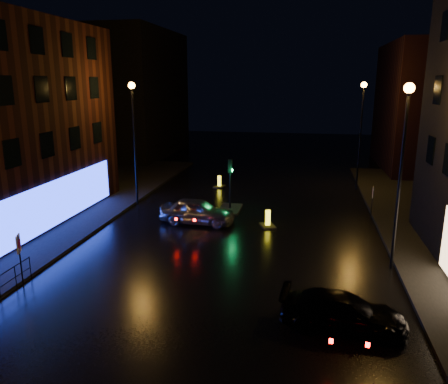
# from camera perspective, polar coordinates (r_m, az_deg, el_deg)

# --- Properties ---
(ground) EXTENTS (120.00, 120.00, 0.00)m
(ground) POSITION_cam_1_polar(r_m,az_deg,el_deg) (16.62, -3.74, -16.24)
(ground) COLOR black
(ground) RESTS_ON ground
(pavement_left) EXTENTS (12.00, 44.00, 0.15)m
(pavement_left) POSITION_cam_1_polar(r_m,az_deg,el_deg) (29.33, -27.02, -3.88)
(pavement_left) COLOR black
(pavement_left) RESTS_ON ground
(building_far_left) EXTENTS (8.00, 16.00, 14.00)m
(building_far_left) POSITION_cam_1_polar(r_m,az_deg,el_deg) (52.68, -11.43, 12.46)
(building_far_left) COLOR black
(building_far_left) RESTS_ON ground
(building_far_right) EXTENTS (8.00, 14.00, 12.00)m
(building_far_right) POSITION_cam_1_polar(r_m,az_deg,el_deg) (47.27, 25.03, 10.03)
(building_far_right) COLOR black
(building_far_right) RESTS_ON ground
(street_lamp_lfar) EXTENTS (0.44, 0.44, 8.37)m
(street_lamp_lfar) POSITION_cam_1_polar(r_m,az_deg,el_deg) (30.26, -11.72, 8.55)
(street_lamp_lfar) COLOR black
(street_lamp_lfar) RESTS_ON ground
(street_lamp_rnear) EXTENTS (0.44, 0.44, 8.37)m
(street_lamp_rnear) POSITION_cam_1_polar(r_m,az_deg,el_deg) (20.46, 22.34, 5.15)
(street_lamp_rnear) COLOR black
(street_lamp_rnear) RESTS_ON ground
(street_lamp_rfar) EXTENTS (0.44, 0.44, 8.37)m
(street_lamp_rfar) POSITION_cam_1_polar(r_m,az_deg,el_deg) (36.18, 17.51, 9.09)
(street_lamp_rfar) COLOR black
(street_lamp_rfar) RESTS_ON ground
(traffic_signal) EXTENTS (1.40, 2.40, 3.45)m
(traffic_signal) POSITION_cam_1_polar(r_m,az_deg,el_deg) (29.36, 0.80, -1.38)
(traffic_signal) COLOR black
(traffic_signal) RESTS_ON ground
(silver_hatchback) EXTENTS (4.61, 2.08, 1.53)m
(silver_hatchback) POSITION_cam_1_polar(r_m,az_deg,el_deg) (26.54, -3.50, -2.52)
(silver_hatchback) COLOR #A0A2A7
(silver_hatchback) RESTS_ON ground
(dark_sedan) EXTENTS (4.48, 2.11, 1.26)m
(dark_sedan) POSITION_cam_1_polar(r_m,az_deg,el_deg) (16.31, 15.28, -14.85)
(dark_sedan) COLOR black
(dark_sedan) RESTS_ON ground
(bollard_near) EXTENTS (1.15, 1.36, 1.01)m
(bollard_near) POSITION_cam_1_polar(r_m,az_deg,el_deg) (26.20, 5.73, -4.05)
(bollard_near) COLOR black
(bollard_near) RESTS_ON ground
(bollard_far) EXTENTS (0.94, 1.21, 0.94)m
(bollard_far) POSITION_cam_1_polar(r_m,az_deg,el_deg) (35.72, -0.61, 0.98)
(bollard_far) COLOR black
(bollard_far) RESTS_ON ground
(road_sign_left) EXTENTS (0.27, 0.53, 2.29)m
(road_sign_left) POSITION_cam_1_polar(r_m,az_deg,el_deg) (20.09, -25.21, -6.67)
(road_sign_left) COLOR black
(road_sign_left) RESTS_ON ground
(road_sign_right) EXTENTS (0.12, 0.49, 2.03)m
(road_sign_right) POSITION_cam_1_polar(r_m,az_deg,el_deg) (28.86, 18.84, -0.35)
(road_sign_right) COLOR black
(road_sign_right) RESTS_ON ground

